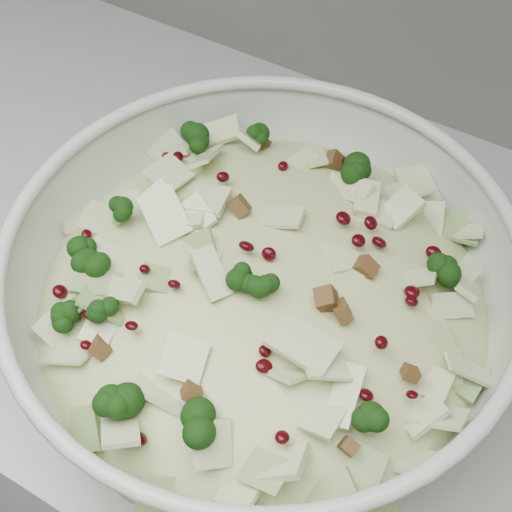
{
  "coord_description": "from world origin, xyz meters",
  "views": [
    {
      "loc": [
        0.47,
        1.32,
        1.47
      ],
      "look_at": [
        0.29,
        1.62,
        1.01
      ],
      "focal_mm": 50.0,
      "sensor_mm": 36.0,
      "label": 1
    }
  ],
  "objects": [
    {
      "name": "counter",
      "position": [
        0.0,
        1.7,
        0.45
      ],
      "size": [
        3.6,
        0.6,
        0.9
      ],
      "primitive_type": "cube",
      "color": "#A7A7A3",
      "rests_on": "floor"
    },
    {
      "name": "mixing_bowl",
      "position": [
        0.31,
        1.6,
        0.98
      ],
      "size": [
        0.51,
        0.51,
        0.16
      ],
      "rotation": [
        0.0,
        0.0,
        -0.35
      ],
      "color": "#B4C6B5",
      "rests_on": "counter"
    },
    {
      "name": "salad",
      "position": [
        0.31,
        1.6,
        1.01
      ],
      "size": [
        0.46,
        0.46,
        0.16
      ],
      "rotation": [
        0.0,
        0.0,
        -0.31
      ],
      "color": "beige",
      "rests_on": "mixing_bowl"
    }
  ]
}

